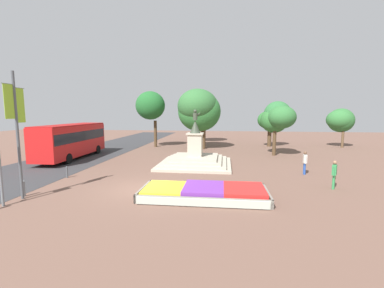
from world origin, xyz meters
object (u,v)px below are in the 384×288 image
Objects in this scene: flower_planter at (205,193)px; banner_pole at (17,129)px; city_bus at (72,139)px; kerb_bollard_mid_b at (67,172)px; pedestrian_with_handbag at (334,173)px; pedestrian_near_planter at (305,161)px; kerb_bollard_mid_a at (24,188)px; statue_monument at (195,158)px.

banner_pole is (-9.28, -1.37, 3.30)m from flower_planter.
city_bus is 8.12m from kerb_bollard_mid_b.
city_bus is at bearing 160.54° from pedestrian_with_handbag.
pedestrian_near_planter is at bearing 10.64° from kerb_bollard_mid_b.
kerb_bollard_mid_a is at bearing -168.26° from pedestrian_with_handbag.
statue_monument is 7.49× the size of kerb_bollard_mid_b.
pedestrian_near_planter is (8.11, -2.24, 0.35)m from statue_monument.
flower_planter is 8.37× the size of kerb_bollard_mid_b.
statue_monument reaches higher than city_bus.
pedestrian_with_handbag is at bearing 18.75° from flower_planter.
statue_monument is at bearing 164.54° from pedestrian_near_planter.
pedestrian_with_handbag is at bearing -1.37° from kerb_bollard_mid_b.
kerb_bollard_mid_a is (4.04, -10.82, -1.43)m from city_bus.
pedestrian_with_handbag is 16.83m from kerb_bollard_mid_b.
banner_pole is 8.09× the size of kerb_bollard_mid_b.
banner_pole is 17.16m from pedestrian_with_handbag.
city_bus reaches higher than flower_planter.
flower_planter is 7.67m from pedestrian_with_handbag.
kerb_bollard_mid_b is (-0.30, 4.23, -3.16)m from banner_pole.
statue_monument is 8.42m from pedestrian_near_planter.
banner_pole is 0.69× the size of city_bus.
kerb_bollard_mid_a is (-16.13, -6.93, -0.51)m from pedestrian_near_planter.
pedestrian_with_handbag reaches higher than flower_planter.
city_bus reaches higher than kerb_bollard_mid_b.
statue_monument is at bearing 146.85° from pedestrian_with_handbag.
kerb_bollard_mid_b is at bearing 163.38° from flower_planter.
kerb_bollard_mid_b is (-16.82, 0.40, -0.52)m from pedestrian_with_handbag.
statue_monument is at bearing -7.78° from city_bus.
kerb_bollard_mid_a is at bearing -156.76° from pedestrian_near_planter.
banner_pole is (-7.80, -9.53, 2.96)m from statue_monument.
banner_pole reaches higher than kerb_bollard_mid_b.
pedestrian_near_planter is at bearing 24.59° from banner_pole.
banner_pole is 12.07m from city_bus.
pedestrian_with_handbag reaches higher than kerb_bollard_mid_b.
pedestrian_with_handbag is at bearing 11.74° from kerb_bollard_mid_a.
city_bus is 11.78× the size of kerb_bollard_mid_b.
city_bus reaches higher than pedestrian_with_handbag.
banner_pole is at bearing -155.41° from pedestrian_near_planter.
flower_planter is at bearing 6.14° from kerb_bollard_mid_a.
statue_monument reaches higher than pedestrian_with_handbag.
flower_planter is 9.55m from kerb_bollard_mid_a.
statue_monument is at bearing 48.84° from kerb_bollard_mid_a.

